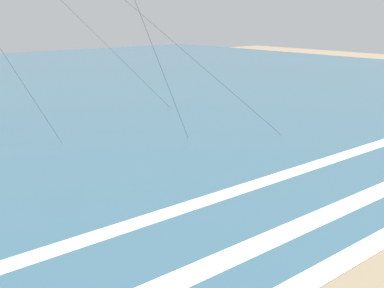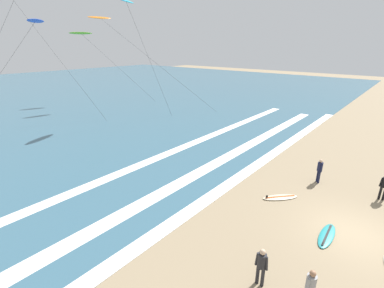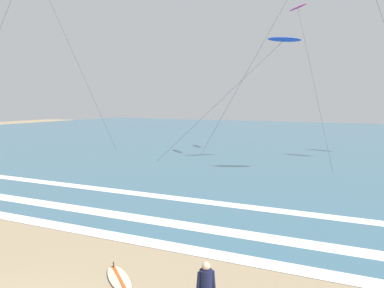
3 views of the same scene
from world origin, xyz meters
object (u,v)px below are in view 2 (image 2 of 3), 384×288
Objects in this scene: surfer_foreground_main at (261,264)px; surfer_right_near at (310,286)px; kite_cyan_distant_high at (126,2)px; kite_orange_high_left at (101,18)px; surfboard_left_pile at (280,197)px; kite_lime_far_left at (81,34)px; surfer_left_far at (320,169)px; surfboard_right_spare at (327,236)px; kite_blue_low_near at (35,22)px.

surfer_right_near is (0.15, -1.67, 0.00)m from surfer_foreground_main.
surfer_foreground_main is 0.12× the size of kite_cyan_distant_high.
kite_orange_high_left is at bearing 73.14° from kite_cyan_distant_high.
kite_lime_far_left reaches higher than surfboard_left_pile.
surfboard_left_pile is 0.19× the size of kite_lime_far_left.
kite_cyan_distant_high is (2.25, 21.31, 11.58)m from surfer_left_far.
surfboard_right_spare is 30.35m from kite_blue_low_near.
surfboard_right_spare is at bearing 6.32° from surfer_right_near.
surfer_foreground_main is 9.74m from surfer_left_far.
surfboard_left_pile is 3.54m from surfboard_right_spare.
surfer_left_far is 0.81× the size of surfboard_left_pile.
kite_blue_low_near reaches higher than surfboard_left_pile.
kite_orange_high_left is (14.63, 33.03, 10.69)m from surfer_right_near.
kite_cyan_distant_high reaches higher than surfboard_right_spare.
surfer_left_far and surfer_right_near have the same top height.
surfer_right_near is 0.12× the size of kite_cyan_distant_high.
surfer_right_near is 0.14× the size of kite_blue_low_near.
kite_lime_far_left is (10.15, 37.70, 9.86)m from surfboard_right_spare.
surfboard_right_spare is 40.27m from kite_lime_far_left.
surfer_foreground_main is 4.70m from surfboard_right_spare.
kite_orange_high_left reaches higher than surfboard_left_pile.
kite_cyan_distant_high is at bearing -36.31° from kite_blue_low_near.
surfer_left_far is 3.70m from surfboard_left_pile.
surfboard_left_pile is at bearing -106.03° from kite_orange_high_left.
kite_cyan_distant_high reaches higher than surfboard_left_pile.
kite_orange_high_left is at bearing 22.24° from kite_blue_low_near.
surfboard_left_pile is 24.44m from kite_cyan_distant_high.
kite_cyan_distant_high is at bearing 83.98° from surfer_left_far.
surfboard_right_spare is at bearing -105.08° from kite_lime_far_left.
kite_orange_high_left reaches higher than surfer_left_far.
surfer_right_near is 0.81× the size of surfboard_left_pile.
surfboard_right_spare is 0.18× the size of kite_blue_low_near.
surfer_left_far is 5.67m from surfboard_right_spare.
surfer_right_near is 30.86m from kite_blue_low_near.
surfboard_right_spare is 0.17× the size of kite_cyan_distant_high.
kite_orange_high_left reaches higher than surfer_right_near.
surfboard_right_spare is 36.07m from kite_orange_high_left.
surfboard_right_spare is at bearing -107.88° from kite_cyan_distant_high.
kite_lime_far_left is at bearing 76.50° from surfboard_left_pile.
surfer_foreground_main is at bearing -163.71° from surfboard_left_pile.
kite_orange_high_left is (8.49, 29.53, 11.61)m from surfboard_left_pile.
surfer_right_near is 0.75× the size of surfboard_right_spare.
kite_lime_far_left is 0.79× the size of kite_cyan_distant_high.
kite_lime_far_left is at bearing 79.59° from kite_cyan_distant_high.
surfboard_right_spare is at bearing -159.69° from surfer_left_far.
surfer_foreground_main is 1.00× the size of surfer_left_far.
surfer_right_near is (-9.56, -2.42, 0.00)m from surfer_left_far.
surfboard_left_pile is at bearing 16.29° from surfer_foreground_main.
surfer_right_near is at bearing -110.75° from kite_lime_far_left.
surfer_left_far is at bearing -17.57° from surfboard_left_pile.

